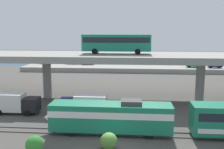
% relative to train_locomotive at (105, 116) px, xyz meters
% --- Properties ---
extents(ground_plane, '(260.00, 260.00, 0.00)m').
position_rel_train_locomotive_xyz_m(ground_plane, '(1.23, -4.00, -2.19)').
color(ground_plane, '#4C4944').
extents(rail_strip_near, '(110.00, 0.12, 0.12)m').
position_rel_train_locomotive_xyz_m(rail_strip_near, '(1.23, -0.72, -2.13)').
color(rail_strip_near, '#59544C').
rests_on(rail_strip_near, ground_plane).
extents(rail_strip_far, '(110.00, 0.12, 0.12)m').
position_rel_train_locomotive_xyz_m(rail_strip_far, '(1.23, 0.72, -2.13)').
color(rail_strip_far, '#59544C').
rests_on(rail_strip_far, ground_plane).
extents(train_locomotive, '(15.37, 3.04, 4.18)m').
position_rel_train_locomotive_xyz_m(train_locomotive, '(0.00, 0.00, 0.00)').
color(train_locomotive, '#197A56').
rests_on(train_locomotive, ground_plane).
extents(highway_overpass, '(96.00, 11.53, 8.06)m').
position_rel_train_locomotive_xyz_m(highway_overpass, '(1.23, 16.00, 5.11)').
color(highway_overpass, gray).
rests_on(highway_overpass, ground_plane).
extents(transit_bus_on_overpass, '(12.00, 2.68, 3.40)m').
position_rel_train_locomotive_xyz_m(transit_bus_on_overpass, '(0.22, 16.55, 7.92)').
color(transit_bus_on_overpass, '#197A56').
rests_on(transit_bus_on_overpass, highway_overpass).
extents(service_truck_west, '(6.80, 2.46, 3.04)m').
position_rel_train_locomotive_xyz_m(service_truck_west, '(-3.64, 6.35, -0.56)').
color(service_truck_west, navy).
rests_on(service_truck_west, ground_plane).
extents(service_truck_east, '(6.80, 2.46, 3.04)m').
position_rel_train_locomotive_xyz_m(service_truck_east, '(-14.12, 6.35, -0.56)').
color(service_truck_east, black).
rests_on(service_truck_east, ground_plane).
extents(pier_parking_lot, '(63.06, 13.59, 1.31)m').
position_rel_train_locomotive_xyz_m(pier_parking_lot, '(1.23, 51.00, -1.54)').
color(pier_parking_lot, gray).
rests_on(pier_parking_lot, ground_plane).
extents(parked_car_0, '(4.34, 1.98, 1.50)m').
position_rel_train_locomotive_xyz_m(parked_car_0, '(20.76, 48.63, -0.11)').
color(parked_car_0, '#0C4C26').
rests_on(parked_car_0, pier_parking_lot).
extents(parked_car_1, '(4.32, 1.88, 1.50)m').
position_rel_train_locomotive_xyz_m(parked_car_1, '(-11.39, 52.19, -0.11)').
color(parked_car_1, black).
rests_on(parked_car_1, pier_parking_lot).
extents(parked_car_2, '(4.55, 2.00, 1.50)m').
position_rel_train_locomotive_xyz_m(parked_car_2, '(-16.17, 53.00, -0.11)').
color(parked_car_2, '#515459').
rests_on(parked_car_2, pier_parking_lot).
extents(parked_car_3, '(4.00, 1.91, 1.50)m').
position_rel_train_locomotive_xyz_m(parked_car_3, '(26.66, 48.05, -0.11)').
color(parked_car_3, navy).
rests_on(parked_car_3, pier_parking_lot).
extents(parked_car_4, '(4.40, 1.90, 1.50)m').
position_rel_train_locomotive_xyz_m(parked_car_4, '(-25.22, 53.18, -0.11)').
color(parked_car_4, black).
rests_on(parked_car_4, pier_parking_lot).
extents(harbor_water, '(140.00, 36.00, 0.01)m').
position_rel_train_locomotive_xyz_m(harbor_water, '(1.23, 74.00, -2.19)').
color(harbor_water, navy).
rests_on(harbor_water, ground_plane).
extents(shrub_left, '(1.81, 1.81, 1.81)m').
position_rel_train_locomotive_xyz_m(shrub_left, '(-6.47, -5.75, -1.29)').
color(shrub_left, '#348630').
rests_on(shrub_left, ground_plane).
extents(shrub_right, '(1.81, 1.81, 1.81)m').
position_rel_train_locomotive_xyz_m(shrub_right, '(0.91, -4.32, -1.29)').
color(shrub_right, '#477A31').
rests_on(shrub_right, ground_plane).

